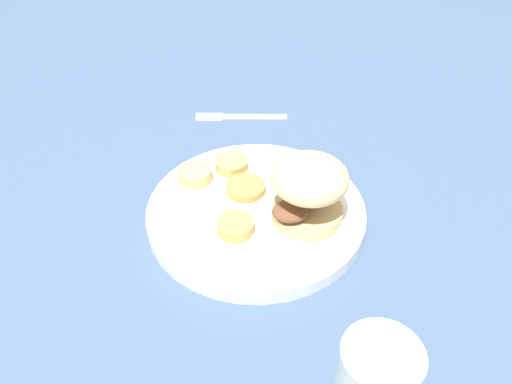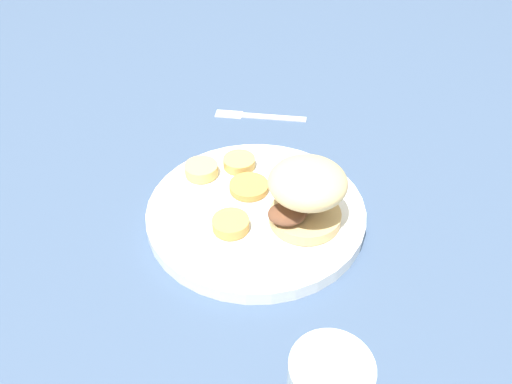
% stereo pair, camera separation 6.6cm
% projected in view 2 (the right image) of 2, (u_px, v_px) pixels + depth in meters
% --- Properties ---
extents(ground_plane, '(4.00, 4.00, 0.00)m').
position_uv_depth(ground_plane, '(256.00, 217.00, 0.69)').
color(ground_plane, '#3D5170').
extents(dinner_plate, '(0.30, 0.30, 0.02)m').
position_uv_depth(dinner_plate, '(256.00, 211.00, 0.68)').
color(dinner_plate, white).
rests_on(dinner_plate, ground_plane).
extents(sandwich, '(0.10, 0.11, 0.09)m').
position_uv_depth(sandwich, '(306.00, 192.00, 0.63)').
color(sandwich, tan).
rests_on(sandwich, dinner_plate).
extents(potato_round_0, '(0.05, 0.05, 0.02)m').
position_uv_depth(potato_round_0, '(201.00, 170.00, 0.73)').
color(potato_round_0, '#DBB766').
rests_on(potato_round_0, dinner_plate).
extents(potato_round_1, '(0.05, 0.05, 0.01)m').
position_uv_depth(potato_round_1, '(239.00, 162.00, 0.74)').
color(potato_round_1, tan).
rests_on(potato_round_1, dinner_plate).
extents(potato_round_2, '(0.06, 0.06, 0.01)m').
position_uv_depth(potato_round_2, '(249.00, 187.00, 0.70)').
color(potato_round_2, '#BC8942').
rests_on(potato_round_2, dinner_plate).
extents(potato_round_3, '(0.05, 0.05, 0.01)m').
position_uv_depth(potato_round_3, '(231.00, 224.00, 0.64)').
color(potato_round_3, tan).
rests_on(potato_round_3, dinner_plate).
extents(fork, '(0.16, 0.03, 0.00)m').
position_uv_depth(fork, '(259.00, 116.00, 0.89)').
color(fork, silver).
rests_on(fork, ground_plane).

